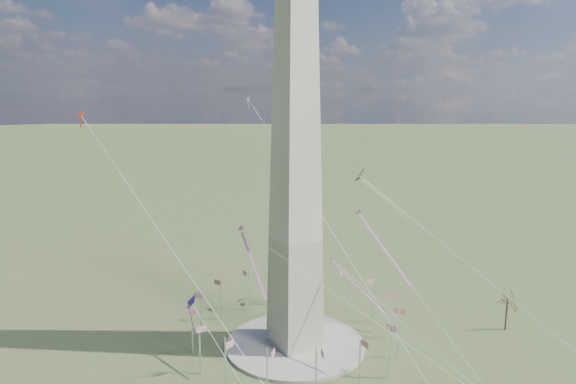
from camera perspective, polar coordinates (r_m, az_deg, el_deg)
ground at (r=138.78m, az=0.78°, el=-16.69°), size 2000.00×2000.00×0.00m
plaza at (r=138.60m, az=0.78°, el=-16.55°), size 36.00×36.00×0.80m
washington_monument at (r=123.76m, az=0.84°, el=3.32°), size 15.56×15.56×100.00m
flagpole_ring at (r=135.52m, az=0.79°, el=-13.98°), size 54.40×54.40×13.00m
tree_near at (r=155.01m, az=23.22°, el=-10.82°), size 7.36×7.36×12.88m
kite_delta_black at (r=153.53m, az=8.35°, el=1.48°), size 12.59×16.21×13.94m
kite_diamond_purple at (r=119.04m, az=-10.70°, el=-12.35°), size 2.44×3.47×10.20m
kite_streamer_left at (r=125.17m, az=9.78°, el=-5.05°), size 1.94×20.56×14.12m
kite_streamer_mid at (r=122.61m, az=-4.29°, el=-6.82°), size 4.01×18.38×12.67m
kite_streamer_right at (r=147.82m, az=7.06°, el=-9.65°), size 7.60×18.64×13.30m
kite_small_red at (r=137.35m, az=-22.07°, el=7.85°), size 1.45×1.39×4.10m
kite_small_white at (r=171.92m, az=-4.46°, el=10.18°), size 1.25×1.86×3.98m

